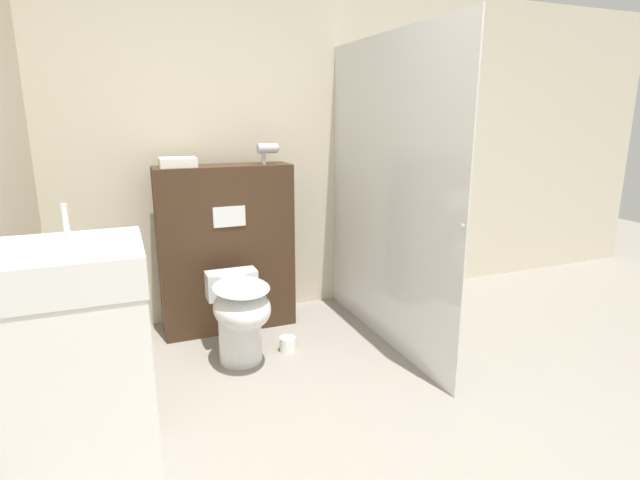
# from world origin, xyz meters

# --- Properties ---
(wall_back) EXTENTS (8.00, 0.06, 2.50)m
(wall_back) POSITION_xyz_m (0.00, 2.32, 1.25)
(wall_back) COLOR beige
(wall_back) RESTS_ON ground_plane
(partition_panel) EXTENTS (0.94, 0.30, 1.19)m
(partition_panel) POSITION_xyz_m (-0.32, 2.05, 0.60)
(partition_panel) COLOR #3D2819
(partition_panel) RESTS_ON ground_plane
(shower_glass) EXTENTS (0.04, 1.69, 2.03)m
(shower_glass) POSITION_xyz_m (0.63, 1.45, 1.02)
(shower_glass) COLOR silver
(shower_glass) RESTS_ON ground_plane
(toilet) EXTENTS (0.35, 0.58, 0.54)m
(toilet) POSITION_xyz_m (-0.37, 1.47, 0.33)
(toilet) COLOR white
(toilet) RESTS_ON ground_plane
(sink_vanity) EXTENTS (0.55, 0.54, 1.19)m
(sink_vanity) POSITION_xyz_m (-1.21, 0.62, 0.53)
(sink_vanity) COLOR white
(sink_vanity) RESTS_ON ground_plane
(hair_drier) EXTENTS (0.17, 0.07, 0.14)m
(hair_drier) POSITION_xyz_m (0.00, 2.02, 1.30)
(hair_drier) COLOR #B7B7BC
(hair_drier) RESTS_ON partition_panel
(folded_towel) EXTENTS (0.24, 0.19, 0.06)m
(folded_towel) POSITION_xyz_m (-0.62, 2.05, 1.22)
(folded_towel) COLOR white
(folded_towel) RESTS_ON partition_panel
(spare_toilet_roll) EXTENTS (0.11, 0.11, 0.10)m
(spare_toilet_roll) POSITION_xyz_m (-0.05, 1.50, 0.05)
(spare_toilet_roll) COLOR white
(spare_toilet_roll) RESTS_ON ground_plane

